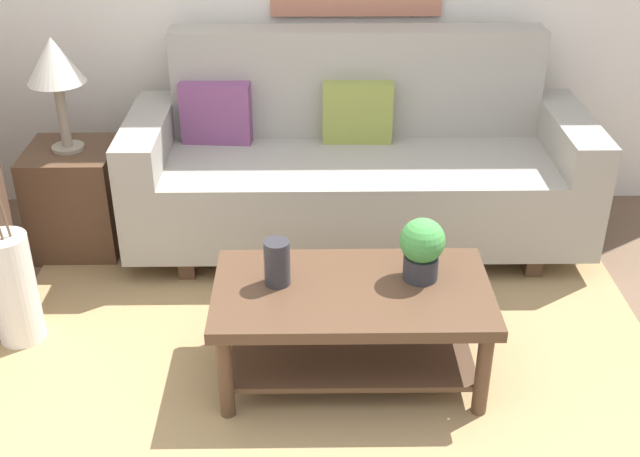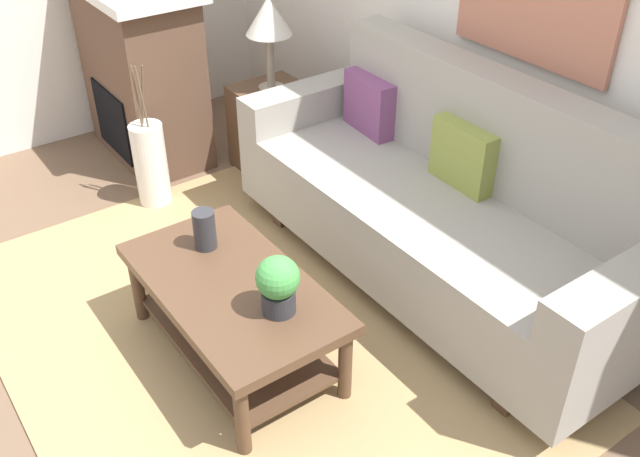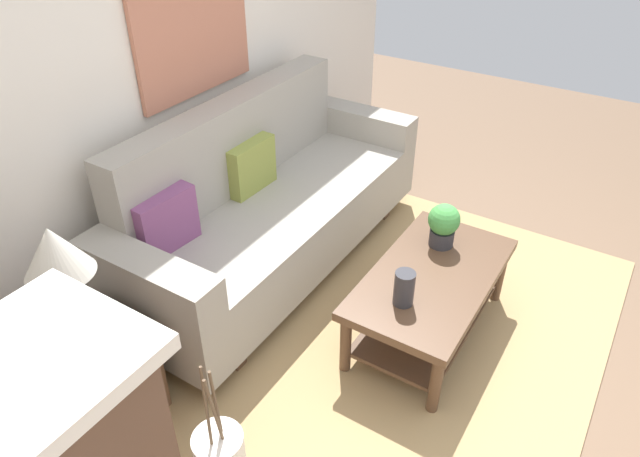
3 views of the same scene
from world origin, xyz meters
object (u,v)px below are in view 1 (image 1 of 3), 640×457
object	(u,v)px
couch	(358,166)
side_table	(77,199)
tabletop_vase	(277,263)
table_lamp	(54,65)
coffee_table	(352,312)
potted_plant_tabletop	(422,247)
throw_pillow_plum	(216,112)
throw_pillow_olive	(357,112)
floor_vase	(14,290)

from	to	relation	value
couch	side_table	xyz separation A→B (m)	(-1.46, -0.07, -0.15)
tabletop_vase	table_lamp	world-z (taller)	table_lamp
couch	tabletop_vase	xyz separation A→B (m)	(-0.38, -1.12, 0.09)
tabletop_vase	side_table	distance (m)	1.53
coffee_table	side_table	size ratio (longest dim) A/B	1.96
coffee_table	side_table	xyz separation A→B (m)	(-1.38, 1.09, -0.03)
potted_plant_tabletop	side_table	xyz separation A→B (m)	(-1.65, 1.02, -0.29)
throw_pillow_plum	throw_pillow_olive	distance (m)	0.73
potted_plant_tabletop	side_table	distance (m)	1.96
throw_pillow_plum	side_table	xyz separation A→B (m)	(-0.73, -0.19, -0.40)
table_lamp	couch	bearing A→B (deg)	2.62
couch	coffee_table	distance (m)	1.16
throw_pillow_olive	side_table	bearing A→B (deg)	-172.53
throw_pillow_plum	throw_pillow_olive	size ratio (longest dim) A/B	1.00
throw_pillow_plum	couch	bearing A→B (deg)	-9.69
throw_pillow_olive	table_lamp	bearing A→B (deg)	-172.53
coffee_table	floor_vase	distance (m)	1.47
couch	throw_pillow_olive	bearing A→B (deg)	90.00
tabletop_vase	potted_plant_tabletop	world-z (taller)	potted_plant_tabletop
couch	throw_pillow_plum	world-z (taller)	couch
throw_pillow_plum	potted_plant_tabletop	distance (m)	1.53
side_table	floor_vase	size ratio (longest dim) A/B	1.07
throw_pillow_olive	side_table	distance (m)	1.53
couch	throw_pillow_olive	size ratio (longest dim) A/B	6.46
couch	side_table	world-z (taller)	couch
coffee_table	throw_pillow_olive	bearing A→B (deg)	86.22
potted_plant_tabletop	throw_pillow_plum	bearing A→B (deg)	127.31
throw_pillow_olive	table_lamp	size ratio (longest dim) A/B	0.63
table_lamp	floor_vase	world-z (taller)	table_lamp
couch	throw_pillow_plum	size ratio (longest dim) A/B	6.46
tabletop_vase	floor_vase	world-z (taller)	tabletop_vase
coffee_table	table_lamp	distance (m)	1.88
side_table	table_lamp	size ratio (longest dim) A/B	0.98
table_lamp	potted_plant_tabletop	bearing A→B (deg)	-31.63
potted_plant_tabletop	side_table	bearing A→B (deg)	148.37
couch	side_table	bearing A→B (deg)	-177.38
throw_pillow_olive	potted_plant_tabletop	xyz separation A→B (m)	(0.19, -1.21, -0.11)
throw_pillow_olive	throw_pillow_plum	bearing A→B (deg)	180.00
coffee_table	side_table	distance (m)	1.76
floor_vase	throw_pillow_plum	bearing A→B (deg)	51.99
couch	potted_plant_tabletop	bearing A→B (deg)	-80.08
floor_vase	throw_pillow_olive	bearing A→B (deg)	33.67
side_table	floor_vase	distance (m)	0.83
coffee_table	table_lamp	size ratio (longest dim) A/B	1.93
coffee_table	potted_plant_tabletop	distance (m)	0.38
couch	throw_pillow_plum	xyz separation A→B (m)	(-0.73, 0.13, 0.25)
table_lamp	throw_pillow_plum	bearing A→B (deg)	14.70
couch	floor_vase	bearing A→B (deg)	-149.70
tabletop_vase	floor_vase	bearing A→B (deg)	169.03
throw_pillow_plum	throw_pillow_olive	world-z (taller)	same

